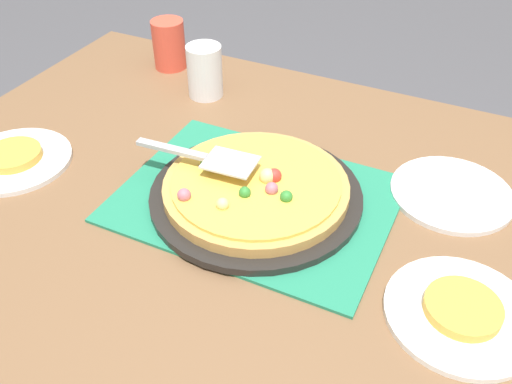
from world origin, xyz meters
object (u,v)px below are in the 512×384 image
object	(u,v)px
cup_far	(205,71)
cup_corner	(169,44)
plate_far_right	(14,160)
served_slice_left	(463,308)
pizza_pan	(256,195)
plate_near_left	(461,314)
served_slice_right	(13,155)
pizza_server	(205,157)
pizza	(256,186)
plate_side	(452,193)

from	to	relation	value
cup_far	cup_corner	size ratio (longest dim) A/B	1.00
plate_far_right	served_slice_left	size ratio (longest dim) A/B	2.00
served_slice_left	cup_corner	distance (m)	0.94
pizza_pan	cup_far	size ratio (longest dim) A/B	3.17
plate_near_left	served_slice_right	xyz separation A→B (m)	(-0.86, 0.01, 0.01)
cup_corner	pizza_server	world-z (taller)	cup_corner
pizza	plate_near_left	distance (m)	0.39
served_slice_left	cup_corner	world-z (taller)	cup_corner
plate_side	pizza_server	world-z (taller)	pizza_server
pizza_pan	pizza	distance (m)	0.02
pizza	plate_far_right	world-z (taller)	pizza
pizza	served_slice_right	xyz separation A→B (m)	(-0.48, -0.10, -0.02)
pizza	plate_side	xyz separation A→B (m)	(0.31, 0.17, -0.03)
cup_corner	pizza_pan	bearing A→B (deg)	-42.21
plate_near_left	pizza	bearing A→B (deg)	164.49
served_slice_right	pizza_server	size ratio (longest dim) A/B	0.47
plate_side	served_slice_left	distance (m)	0.28
plate_far_right	served_slice_right	xyz separation A→B (m)	(0.00, 0.00, 0.01)
plate_side	pizza_server	bearing A→B (deg)	-157.18
plate_near_left	served_slice_right	distance (m)	0.86
served_slice_right	plate_near_left	bearing A→B (deg)	-0.36
cup_corner	pizza	bearing A→B (deg)	-42.29
pizza_pan	cup_corner	bearing A→B (deg)	137.79
pizza	cup_far	xyz separation A→B (m)	(-0.27, 0.30, 0.03)
served_slice_right	pizza	bearing A→B (deg)	11.76
plate_far_right	pizza_server	bearing A→B (deg)	13.89
plate_side	cup_far	world-z (taller)	cup_far
plate_near_left	cup_far	xyz separation A→B (m)	(-0.65, 0.40, 0.06)
pizza_server	plate_near_left	bearing A→B (deg)	-11.82
served_slice_left	cup_far	distance (m)	0.77
cup_far	cup_corner	bearing A→B (deg)	150.13
plate_far_right	cup_far	distance (m)	0.45
pizza_pan	pizza	xyz separation A→B (m)	(-0.00, -0.00, 0.02)
plate_far_right	cup_far	size ratio (longest dim) A/B	1.83
plate_side	plate_near_left	bearing A→B (deg)	-76.99
pizza	pizza_server	bearing A→B (deg)	-176.81
plate_near_left	served_slice_left	distance (m)	0.01
plate_far_right	plate_side	world-z (taller)	same
pizza_pan	plate_far_right	xyz separation A→B (m)	(-0.48, -0.10, -0.01)
pizza	pizza_pan	bearing A→B (deg)	73.72
plate_near_left	pizza_pan	bearing A→B (deg)	164.36
plate_near_left	served_slice_left	bearing A→B (deg)	0.00
served_slice_right	plate_far_right	bearing A→B (deg)	180.00
pizza_pan	served_slice_right	distance (m)	0.49
pizza	plate_far_right	size ratio (longest dim) A/B	1.50
pizza	served_slice_left	world-z (taller)	pizza
served_slice_right	pizza_server	xyz separation A→B (m)	(0.38, 0.09, 0.05)
pizza	plate_side	bearing A→B (deg)	28.08
plate_side	served_slice_right	size ratio (longest dim) A/B	2.00
pizza	plate_side	world-z (taller)	pizza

